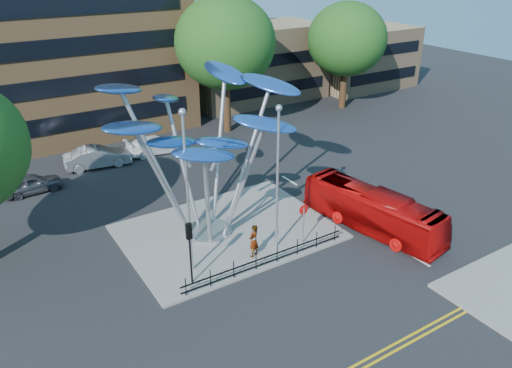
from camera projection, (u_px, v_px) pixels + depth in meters
ground at (301, 278)px, 25.87m from camera, size 120.00×120.00×0.00m
traffic_island at (227, 232)px, 29.93m from camera, size 12.00×9.00×0.15m
double_yellow_near at (385, 349)px, 21.29m from camera, size 40.00×0.12×0.01m
double_yellow_far at (390, 353)px, 21.06m from camera, size 40.00×0.12×0.01m
low_building_near at (254, 63)px, 54.75m from camera, size 15.00×8.00×8.00m
low_building_far at (361, 57)px, 60.19m from camera, size 12.00×8.00×7.00m
tree_right at (225, 43)px, 43.06m from camera, size 8.80×8.80×12.11m
tree_far at (347, 39)px, 50.21m from camera, size 8.00×8.00×10.81m
leaf_sculpture at (201, 124)px, 27.01m from camera, size 12.72×9.54×9.51m
street_lamp_left at (187, 180)px, 24.06m from camera, size 0.36×0.36×8.80m
street_lamp_right at (278, 166)px, 26.21m from camera, size 0.36×0.36×8.30m
traffic_light_island at (189, 241)px, 24.24m from camera, size 0.28×0.18×3.42m
no_entry_sign_island at (303, 217)px, 27.97m from camera, size 0.60×0.10×2.45m
pedestrian_railing_front at (267, 259)px, 26.44m from camera, size 10.00×0.06×1.00m
red_bus at (372, 210)px, 29.83m from camera, size 3.62×9.46×2.57m
pedestrian at (254, 241)px, 27.06m from camera, size 0.83×0.70×1.92m
parked_car_left at (32, 184)px, 34.58m from camera, size 4.08×1.80×1.37m
parked_car_mid at (97, 157)px, 38.60m from camera, size 5.15×2.36×1.64m
parked_car_right at (156, 145)px, 41.29m from camera, size 4.98×2.15×1.43m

